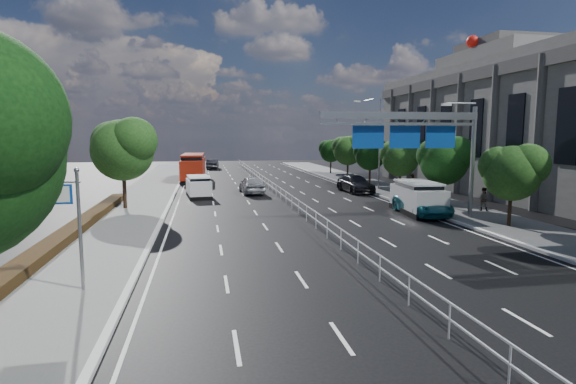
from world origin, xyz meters
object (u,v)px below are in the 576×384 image
object	(u,v)px
toilet_sign	(64,209)
overhead_gantry	(417,132)
white_minivan	(199,187)
parked_car_teal	(422,204)
near_car_silver	(252,185)
near_car_dark	(213,164)
parked_car_dark	(355,184)
pedestrian_b	(483,199)
pedestrian_a	(412,185)
silver_minivan	(418,198)
red_bus	(193,167)

from	to	relation	value
toilet_sign	overhead_gantry	bearing A→B (deg)	29.60
white_minivan	parked_car_teal	size ratio (longest dim) A/B	0.84
overhead_gantry	toilet_sign	bearing A→B (deg)	-150.40
near_car_silver	near_car_dark	bearing A→B (deg)	-87.83
parked_car_dark	pedestrian_b	size ratio (longest dim) A/B	3.37
white_minivan	pedestrian_a	bearing A→B (deg)	-17.47
overhead_gantry	pedestrian_a	distance (m)	12.15
toilet_sign	near_car_silver	world-z (taller)	toilet_sign
near_car_silver	toilet_sign	bearing A→B (deg)	67.32
toilet_sign	pedestrian_b	bearing A→B (deg)	26.83
near_car_dark	near_car_silver	bearing A→B (deg)	101.00
near_car_silver	pedestrian_b	world-z (taller)	pedestrian_b
overhead_gantry	pedestrian_b	distance (m)	8.01
near_car_dark	parked_car_teal	size ratio (longest dim) A/B	0.89
white_minivan	pedestrian_a	distance (m)	18.67
toilet_sign	silver_minivan	distance (m)	23.15
overhead_gantry	silver_minivan	world-z (taller)	overhead_gantry
red_bus	parked_car_teal	bearing A→B (deg)	-57.72
near_car_silver	overhead_gantry	bearing A→B (deg)	116.21
silver_minivan	parked_car_dark	distance (m)	11.98
near_car_dark	red_bus	bearing A→B (deg)	87.61
near_car_silver	near_car_dark	distance (m)	32.04
red_bus	parked_car_teal	size ratio (longest dim) A/B	1.99
near_car_dark	toilet_sign	bearing A→B (deg)	89.65
near_car_dark	overhead_gantry	bearing A→B (deg)	109.49
toilet_sign	pedestrian_a	distance (m)	30.33
toilet_sign	parked_car_teal	xyz separation A→B (m)	(19.25, 12.00, -2.19)
toilet_sign	parked_car_teal	bearing A→B (deg)	31.93
red_bus	pedestrian_b	bearing A→B (deg)	-50.83
parked_car_dark	silver_minivan	bearing A→B (deg)	-92.50
white_minivan	parked_car_dark	world-z (taller)	white_minivan
red_bus	near_car_silver	distance (m)	14.48
toilet_sign	red_bus	world-z (taller)	toilet_sign
white_minivan	near_car_dark	size ratio (longest dim) A/B	0.94
red_bus	parked_car_teal	world-z (taller)	red_bus
pedestrian_a	parked_car_teal	bearing A→B (deg)	64.71
near_car_silver	pedestrian_a	distance (m)	14.42
silver_minivan	near_car_silver	bearing A→B (deg)	133.68
near_car_silver	parked_car_dark	size ratio (longest dim) A/B	0.90
red_bus	parked_car_teal	xyz separation A→B (m)	(15.80, -26.78, -0.91)
near_car_silver	silver_minivan	size ratio (longest dim) A/B	0.89
toilet_sign	pedestrian_a	world-z (taller)	toilet_sign
near_car_dark	white_minivan	bearing A→B (deg)	92.42
near_car_silver	near_car_dark	size ratio (longest dim) A/B	1.03
pedestrian_b	near_car_silver	bearing A→B (deg)	-0.89
toilet_sign	pedestrian_b	world-z (taller)	toilet_sign
pedestrian_b	near_car_dark	bearing A→B (deg)	-27.43
red_bus	parked_car_dark	size ratio (longest dim) A/B	1.95
near_car_dark	silver_minivan	world-z (taller)	silver_minivan
toilet_sign	pedestrian_a	bearing A→B (deg)	42.00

